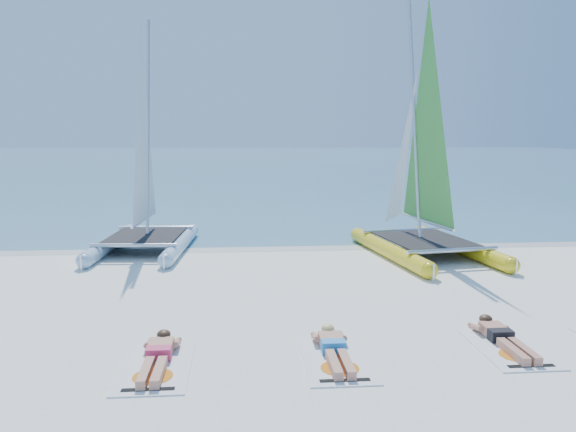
# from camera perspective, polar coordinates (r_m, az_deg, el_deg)

# --- Properties ---
(ground) EXTENTS (140.00, 140.00, 0.00)m
(ground) POSITION_cam_1_polar(r_m,az_deg,el_deg) (11.55, 2.29, -8.53)
(ground) COLOR white
(ground) RESTS_ON ground
(sea) EXTENTS (140.00, 115.00, 0.01)m
(sea) POSITION_cam_1_polar(r_m,az_deg,el_deg) (74.06, -3.63, 5.79)
(sea) COLOR #70A9BB
(sea) RESTS_ON ground
(wet_sand_strip) EXTENTS (140.00, 1.40, 0.01)m
(wet_sand_strip) POSITION_cam_1_polar(r_m,az_deg,el_deg) (16.86, 0.03, -3.09)
(wet_sand_strip) COLOR silver
(wet_sand_strip) RESTS_ON ground
(catamaran_blue) EXTENTS (2.74, 5.23, 6.94)m
(catamaran_blue) POSITION_cam_1_polar(r_m,az_deg,el_deg) (16.66, -14.41, 3.69)
(catamaran_blue) COLOR #B1CAE9
(catamaran_blue) RESTS_ON ground
(catamaran_yellow) EXTENTS (3.35, 5.91, 7.34)m
(catamaran_yellow) POSITION_cam_1_polar(r_m,az_deg,el_deg) (16.25, 13.05, 4.48)
(catamaran_yellow) COLOR yellow
(catamaran_yellow) RESTS_ON ground
(towel_a) EXTENTS (1.00, 1.85, 0.02)m
(towel_a) POSITION_cam_1_polar(r_m,az_deg,el_deg) (8.63, -13.21, -14.70)
(towel_a) COLOR white
(towel_a) RESTS_ON ground
(sunbather_a) EXTENTS (0.37, 1.73, 0.26)m
(sunbather_a) POSITION_cam_1_polar(r_m,az_deg,el_deg) (8.77, -13.05, -13.55)
(sunbather_a) COLOR tan
(sunbather_a) RESTS_ON towel_a
(towel_b) EXTENTS (1.00, 1.85, 0.02)m
(towel_b) POSITION_cam_1_polar(r_m,az_deg,el_deg) (8.70, 4.88, -14.30)
(towel_b) COLOR white
(towel_b) RESTS_ON ground
(sunbather_b) EXTENTS (0.37, 1.73, 0.26)m
(sunbather_b) POSITION_cam_1_polar(r_m,az_deg,el_deg) (8.84, 4.68, -13.17)
(sunbather_b) COLOR tan
(sunbather_b) RESTS_ON towel_b
(towel_c) EXTENTS (1.00, 1.85, 0.02)m
(towel_c) POSITION_cam_1_polar(r_m,az_deg,el_deg) (9.75, 21.36, -12.31)
(towel_c) COLOR white
(towel_c) RESTS_ON ground
(sunbather_c) EXTENTS (0.37, 1.73, 0.26)m
(sunbather_c) POSITION_cam_1_polar(r_m,az_deg,el_deg) (9.88, 20.90, -11.35)
(sunbather_c) COLOR tan
(sunbather_c) RESTS_ON towel_c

